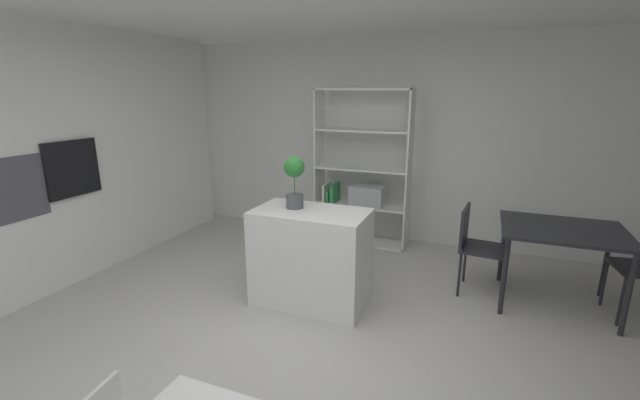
% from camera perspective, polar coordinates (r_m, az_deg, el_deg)
% --- Properties ---
extents(ground_plane, '(9.38, 9.38, 0.00)m').
position_cam_1_polar(ground_plane, '(3.54, -2.84, -19.65)').
color(ground_plane, beige).
extents(back_partition, '(6.82, 0.06, 2.67)m').
position_cam_1_polar(back_partition, '(5.68, 9.24, 7.95)').
color(back_partition, silver).
rests_on(back_partition, ground_plane).
extents(tall_cabinet_run_left, '(0.63, 5.22, 2.67)m').
position_cam_1_polar(tall_cabinet_run_left, '(5.07, -36.15, 4.43)').
color(tall_cabinet_run_left, white).
rests_on(tall_cabinet_run_left, ground_plane).
extents(built_in_oven, '(0.06, 0.59, 0.58)m').
position_cam_1_polar(built_in_oven, '(4.97, -30.95, 3.78)').
color(built_in_oven, black).
rests_on(built_in_oven, ground_plane).
extents(kitchen_island, '(1.06, 0.61, 0.93)m').
position_cam_1_polar(kitchen_island, '(3.98, -1.25, -7.89)').
color(kitchen_island, white).
rests_on(kitchen_island, ground_plane).
extents(potted_plant_on_island, '(0.19, 0.19, 0.49)m').
position_cam_1_polar(potted_plant_on_island, '(3.86, -3.54, 3.05)').
color(potted_plant_on_island, '#4C4C51').
rests_on(potted_plant_on_island, kitchen_island).
extents(open_bookshelf, '(1.23, 0.35, 2.03)m').
position_cam_1_polar(open_bookshelf, '(5.48, 5.51, 2.48)').
color(open_bookshelf, white).
rests_on(open_bookshelf, ground_plane).
extents(dining_table, '(1.06, 0.87, 0.77)m').
position_cam_1_polar(dining_table, '(4.45, 30.40, -4.39)').
color(dining_table, '#232328').
rests_on(dining_table, ground_plane).
extents(dining_chair_island_side, '(0.48, 0.47, 0.88)m').
position_cam_1_polar(dining_chair_island_side, '(4.45, 20.62, -5.36)').
color(dining_chair_island_side, '#232328').
rests_on(dining_chair_island_side, ground_plane).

